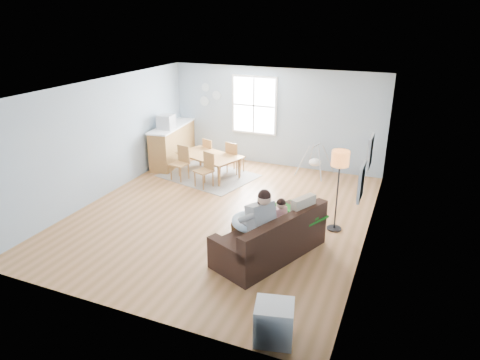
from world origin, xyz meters
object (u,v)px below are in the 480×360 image
at_px(sofa, 272,241).
at_px(father, 255,221).
at_px(chair_nw, 210,151).
at_px(chair_sw, 181,161).
at_px(chair_se, 206,168).
at_px(dining_table, 208,166).
at_px(floor_lamp, 340,165).
at_px(chair_ne, 234,156).
at_px(monitor, 166,122).
at_px(counter, 173,144).
at_px(toddler, 277,214).
at_px(baby_swing, 315,162).
at_px(storage_cube, 273,322).

xyz_separation_m(sofa, father, (-0.24, -0.23, 0.44)).
distance_m(father, chair_nw, 4.94).
bearing_deg(chair_nw, chair_sw, -104.01).
distance_m(father, chair_se, 3.57).
distance_m(father, dining_table, 4.27).
xyz_separation_m(sofa, floor_lamp, (0.84, 1.43, 1.06)).
height_order(chair_ne, monitor, monitor).
bearing_deg(counter, chair_ne, -3.75).
height_order(toddler, chair_sw, toddler).
relative_size(dining_table, counter, 0.81).
xyz_separation_m(chair_nw, counter, (-1.14, -0.08, 0.11)).
bearing_deg(chair_nw, monitor, -157.16).
relative_size(sofa, monitor, 5.33).
bearing_deg(father, chair_se, 130.60).
xyz_separation_m(chair_sw, chair_ne, (1.09, 0.89, -0.00)).
distance_m(dining_table, chair_se, 0.74).
relative_size(dining_table, baby_swing, 1.70).
distance_m(storage_cube, chair_se, 5.53).
xyz_separation_m(sofa, dining_table, (-2.83, 3.13, -0.02)).
distance_m(dining_table, chair_nw, 0.73).
height_order(sofa, monitor, monitor).
bearing_deg(baby_swing, dining_table, -155.53).
bearing_deg(storage_cube, chair_ne, 118.12).
bearing_deg(chair_nw, counter, -175.78).
height_order(chair_ne, counter, counter).
relative_size(chair_sw, chair_ne, 1.00).
relative_size(father, storage_cube, 2.38).
distance_m(sofa, dining_table, 4.22).
height_order(chair_sw, chair_nw, chair_sw).
xyz_separation_m(chair_se, chair_nw, (-0.54, 1.31, -0.03)).
xyz_separation_m(dining_table, baby_swing, (2.58, 1.18, 0.08)).
height_order(chair_nw, baby_swing, baby_swing).
bearing_deg(father, counter, 135.43).
bearing_deg(chair_ne, chair_se, -103.69).
bearing_deg(dining_table, floor_lamp, -5.64).
distance_m(sofa, chair_se, 3.57).
relative_size(sofa, baby_swing, 2.40).
bearing_deg(toddler, floor_lamp, 55.42).
bearing_deg(father, storage_cube, -62.27).
xyz_separation_m(sofa, chair_nw, (-3.10, 3.79, 0.15)).
xyz_separation_m(chair_se, counter, (-1.68, 1.23, 0.07)).
relative_size(toddler, dining_table, 0.51).
height_order(chair_ne, baby_swing, chair_ne).
height_order(chair_nw, monitor, monitor).
xyz_separation_m(chair_sw, monitor, (-0.81, 0.65, 0.80)).
bearing_deg(baby_swing, chair_nw, -169.73).
xyz_separation_m(toddler, chair_nw, (-3.10, 3.58, -0.27)).
bearing_deg(chair_se, storage_cube, -54.01).
bearing_deg(father, monitor, 137.88).
height_order(chair_nw, counter, counter).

